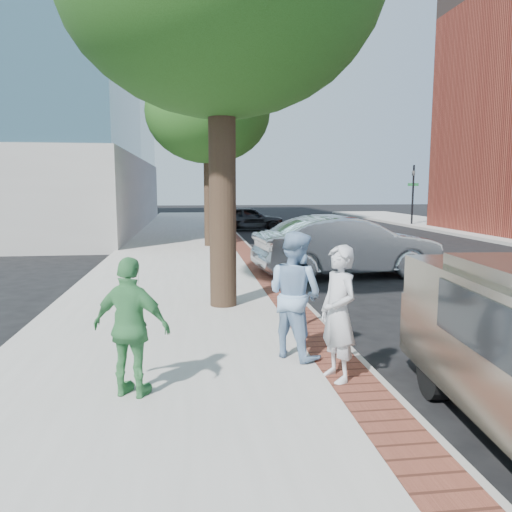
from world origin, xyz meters
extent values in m
plane|color=black|center=(0.00, 0.00, 0.00)|extent=(120.00, 120.00, 0.00)
cube|color=#9E9991|center=(-1.50, 8.00, 0.07)|extent=(5.00, 60.00, 0.15)
cube|color=brown|center=(0.70, 8.00, 0.15)|extent=(0.60, 60.00, 0.01)
cube|color=gray|center=(1.05, 8.00, 0.07)|extent=(0.10, 60.00, 0.15)
cylinder|color=black|center=(0.90, 22.00, 1.90)|extent=(0.12, 0.12, 3.80)
imported|color=black|center=(0.90, 22.00, 3.00)|extent=(0.18, 0.15, 0.90)
cube|color=#1E7238|center=(0.90, 22.00, 2.60)|extent=(0.70, 0.03, 0.18)
cylinder|color=black|center=(12.50, 22.00, 1.90)|extent=(0.12, 0.12, 3.80)
imported|color=black|center=(12.50, 22.00, 3.00)|extent=(0.18, 0.15, 0.90)
cube|color=#1E7238|center=(12.50, 22.00, 2.60)|extent=(0.70, 0.03, 0.18)
cylinder|color=black|center=(-0.60, 1.90, 2.35)|extent=(0.52, 0.52, 4.40)
cylinder|color=black|center=(-0.50, 12.00, 2.08)|extent=(0.40, 0.40, 3.85)
ellipsoid|color=#1E4313|center=(-0.50, 12.00, 5.32)|extent=(4.80, 4.80, 3.94)
cylinder|color=gray|center=(0.57, 0.18, 0.72)|extent=(0.07, 0.07, 1.15)
cube|color=#2D3030|center=(0.57, 0.09, 1.42)|extent=(0.12, 0.14, 0.24)
cube|color=#2D3030|center=(0.57, 0.27, 1.42)|extent=(0.12, 0.14, 0.24)
sphere|color=#3F8C4C|center=(0.57, 0.09, 1.57)|extent=(0.11, 0.11, 0.11)
sphere|color=#3F8C4C|center=(0.57, 0.27, 1.57)|extent=(0.11, 0.11, 0.11)
imported|color=#AEAEB3|center=(0.52, -2.12, 0.97)|extent=(0.54, 0.68, 1.64)
imported|color=#84A7CD|center=(0.18, -1.21, 1.02)|extent=(1.04, 1.07, 1.73)
imported|color=#408E4E|center=(-1.88, -2.27, 0.93)|extent=(0.99, 0.71, 1.56)
imported|color=#B6B9BE|center=(3.05, 5.50, 0.84)|extent=(5.23, 2.25, 1.67)
imported|color=black|center=(2.00, 20.37, 0.69)|extent=(4.10, 1.83, 1.37)
cube|color=gray|center=(2.42, -2.01, 0.69)|extent=(1.84, 1.01, 0.76)
cylinder|color=black|center=(1.59, -2.46, 0.31)|extent=(0.26, 0.63, 0.61)
cube|color=black|center=(1.34, -3.73, 1.24)|extent=(0.19, 1.90, 0.53)
cube|color=black|center=(2.45, -1.58, 1.00)|extent=(1.52, 0.15, 0.38)
camera|label=1|loc=(-1.20, -7.73, 2.47)|focal=35.00mm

